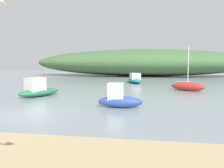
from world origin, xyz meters
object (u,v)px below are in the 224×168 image
motorboat_off_point (38,90)px  motorboat_inner_mooring (135,79)px  motorboat_outer_mooring (119,99)px  sailboat_far_left (188,86)px

motorboat_off_point → motorboat_inner_mooring: bearing=65.6°
motorboat_inner_mooring → motorboat_outer_mooring: bearing=-88.0°
motorboat_off_point → sailboat_far_left: sailboat_far_left is taller
motorboat_outer_mooring → sailboat_far_left: size_ratio=0.64×
motorboat_off_point → sailboat_far_left: 12.32m
motorboat_outer_mooring → motorboat_off_point: (-6.38, 3.37, -0.00)m
motorboat_outer_mooring → motorboat_inner_mooring: (-0.56, 16.20, -0.05)m
motorboat_off_point → motorboat_inner_mooring: size_ratio=0.84×
motorboat_outer_mooring → motorboat_off_point: size_ratio=0.66×
motorboat_off_point → sailboat_far_left: bearing=26.6°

